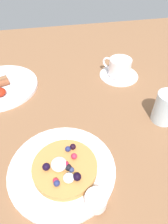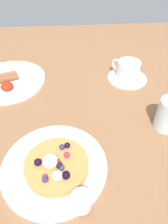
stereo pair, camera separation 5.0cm
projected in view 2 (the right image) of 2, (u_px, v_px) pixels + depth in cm
name	position (u px, v px, depth cm)	size (l,w,h in cm)	color
ground_plane	(82.00, 129.00, 58.88)	(194.27, 152.45, 3.00)	brown
pancake_plate	(54.00, 166.00, 47.68)	(24.96, 24.96, 1.03)	white
pancake_with_berries	(56.00, 165.00, 45.97)	(14.81, 14.81, 3.93)	#CA8844
syrup_ramekin	(81.00, 201.00, 39.66)	(4.47, 4.47, 3.02)	white
breakfast_plate	(9.00, 81.00, 72.84)	(26.26, 26.26, 1.17)	white
fried_breakfast	(1.00, 80.00, 70.52)	(12.74, 11.54, 2.50)	brown
coffee_saucer	(127.00, 78.00, 74.59)	(14.34, 14.34, 0.77)	white
coffee_cup	(128.00, 69.00, 72.21)	(9.49, 9.14, 6.12)	white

